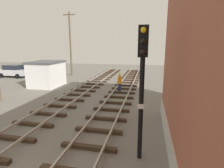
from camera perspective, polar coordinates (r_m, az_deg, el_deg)
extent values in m
cube|color=#38281C|center=(8.25, -7.52, -19.44)|extent=(2.50, 0.24, 0.18)
cube|color=#38281C|center=(9.56, -4.33, -14.69)|extent=(2.50, 0.24, 0.18)
cube|color=#38281C|center=(10.94, -2.01, -11.07)|extent=(2.50, 0.24, 0.18)
cube|color=#38281C|center=(12.37, -0.27, -8.27)|extent=(2.50, 0.24, 0.18)
cube|color=#38281C|center=(13.83, 1.10, -6.04)|extent=(2.50, 0.24, 0.18)
cube|color=#38281C|center=(15.31, 2.19, -4.24)|extent=(2.50, 0.24, 0.18)
cube|color=#38281C|center=(16.81, 3.09, -2.76)|extent=(2.50, 0.24, 0.18)
cube|color=#38281C|center=(18.32, 3.84, -1.52)|extent=(2.50, 0.24, 0.18)
cube|color=#38281C|center=(19.84, 4.47, -0.47)|extent=(2.50, 0.24, 0.18)
cube|color=#38281C|center=(21.37, 5.01, 0.43)|extent=(2.50, 0.24, 0.18)
cube|color=#38281C|center=(22.90, 5.48, 1.21)|extent=(2.50, 0.24, 0.18)
cube|color=#38281C|center=(24.44, 5.89, 1.89)|extent=(2.50, 0.24, 0.18)
cube|color=#38281C|center=(25.99, 6.25, 2.49)|extent=(2.50, 0.24, 0.18)
cube|color=#38281C|center=(27.54, 6.58, 3.02)|extent=(2.50, 0.24, 0.18)
cube|color=#38281C|center=(29.09, 6.86, 3.50)|extent=(2.50, 0.24, 0.18)
cube|color=#38281C|center=(30.64, 7.12, 3.93)|extent=(2.50, 0.24, 0.18)
cube|color=#38281C|center=(32.20, 7.36, 4.31)|extent=(2.50, 0.24, 0.18)
cube|color=#38281C|center=(10.06, -29.36, -14.88)|extent=(2.50, 0.24, 0.18)
cube|color=#38281C|center=(11.16, -24.01, -11.68)|extent=(2.50, 0.24, 0.18)
cube|color=#38281C|center=(12.36, -19.76, -9.02)|extent=(2.50, 0.24, 0.18)
cube|color=#38281C|center=(13.64, -16.32, -6.80)|extent=(2.50, 0.24, 0.18)
cube|color=#38281C|center=(14.98, -13.51, -4.95)|extent=(2.50, 0.24, 0.18)
cube|color=#38281C|center=(16.36, -11.18, -3.40)|extent=(2.50, 0.24, 0.18)
cube|color=#38281C|center=(17.77, -9.22, -2.08)|extent=(2.50, 0.24, 0.18)
cube|color=#38281C|center=(19.20, -7.56, -0.96)|extent=(2.50, 0.24, 0.18)
cube|color=#38281C|center=(20.66, -6.12, 0.00)|extent=(2.50, 0.24, 0.18)
cube|color=#38281C|center=(22.13, -4.88, 0.84)|extent=(2.50, 0.24, 0.18)
cube|color=#38281C|center=(23.62, -3.80, 1.57)|extent=(2.50, 0.24, 0.18)
cube|color=#38281C|center=(25.11, -2.84, 2.21)|extent=(2.50, 0.24, 0.18)
cube|color=#38281C|center=(26.62, -1.99, 2.78)|extent=(2.50, 0.24, 0.18)
cube|color=#38281C|center=(28.13, -1.23, 3.29)|extent=(2.50, 0.24, 0.18)
cube|color=#38281C|center=(29.65, -0.54, 3.75)|extent=(2.50, 0.24, 0.18)
cube|color=#38281C|center=(31.18, 0.07, 4.16)|extent=(2.50, 0.24, 0.18)
cube|color=#38281C|center=(32.71, 0.63, 4.53)|extent=(2.50, 0.24, 0.18)
cylinder|color=black|center=(6.92, 9.22, -8.31)|extent=(0.18, 0.18, 4.00)
cube|color=black|center=(6.49, 9.99, 13.29)|extent=(0.36, 0.24, 1.10)
sphere|color=yellow|center=(6.33, 10.06, 16.64)|extent=(0.20, 0.20, 0.20)
sphere|color=black|center=(6.31, 9.94, 13.33)|extent=(0.20, 0.20, 0.20)
sphere|color=black|center=(6.31, 9.81, 10.00)|extent=(0.20, 0.20, 0.20)
cube|color=white|center=(6.72, 9.22, -7.12)|extent=(0.24, 0.03, 0.18)
cube|color=silver|center=(21.02, -20.09, 2.89)|extent=(2.80, 3.60, 2.60)
cube|color=#4C4C51|center=(20.86, -20.36, 6.63)|extent=(3.00, 3.80, 0.16)
cube|color=brown|center=(21.84, -23.21, 2.17)|extent=(0.06, 0.90, 2.00)
cube|color=black|center=(28.14, -22.53, 3.67)|extent=(4.20, 1.80, 0.80)
cube|color=#1E232D|center=(28.06, -22.65, 5.12)|extent=(2.31, 1.66, 0.64)
cylinder|color=black|center=(28.25, -19.26, 3.12)|extent=(0.64, 0.24, 0.64)
cylinder|color=black|center=(26.74, -21.22, 2.51)|extent=(0.64, 0.24, 0.64)
cylinder|color=black|center=(29.67, -23.58, 3.19)|extent=(0.64, 0.24, 0.64)
cylinder|color=black|center=(28.24, -25.67, 2.60)|extent=(0.64, 0.24, 0.64)
cube|color=#B7B7BC|center=(29.20, -28.89, 3.36)|extent=(4.20, 1.80, 0.80)
cube|color=#1E232D|center=(29.12, -29.04, 4.76)|extent=(2.31, 1.66, 0.64)
cylinder|color=black|center=(29.13, -25.72, 2.85)|extent=(0.64, 0.24, 0.64)
cylinder|color=black|center=(27.74, -27.95, 2.23)|extent=(0.64, 0.24, 0.64)
cylinder|color=black|center=(30.78, -29.59, 2.91)|extent=(0.64, 0.24, 0.64)
cylinder|color=black|center=(29.47, -31.86, 2.32)|extent=(0.64, 0.24, 0.64)
cylinder|color=brown|center=(27.47, -13.14, 12.15)|extent=(0.24, 0.24, 9.14)
cube|color=#4C3D2D|center=(27.81, -13.58, 20.76)|extent=(1.80, 0.12, 0.12)
cylinder|color=#262D4C|center=(17.24, 2.42, -1.23)|extent=(0.32, 0.32, 0.85)
cylinder|color=orange|center=(17.08, 2.44, 1.22)|extent=(0.40, 0.40, 0.65)
sphere|color=tan|center=(17.00, 2.46, 2.70)|extent=(0.24, 0.24, 0.24)
sphere|color=yellow|center=(16.98, 2.46, 3.16)|extent=(0.22, 0.22, 0.22)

